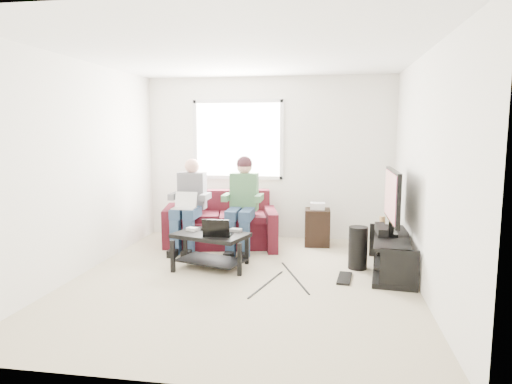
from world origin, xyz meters
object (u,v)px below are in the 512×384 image
sofa (221,225)px  tv_stand (391,256)px  subwoofer (358,248)px  end_table (317,226)px  coffee_table (211,243)px  tv (392,198)px

sofa → tv_stand: bearing=-22.3°
subwoofer → end_table: (-0.55, 1.11, 0.02)m
sofa → end_table: (1.47, 0.20, -0.01)m
sofa → tv_stand: sofa is taller
sofa → coffee_table: bearing=-82.3°
tv_stand → coffee_table: bearing=-175.1°
tv_stand → tv: size_ratio=1.31×
coffee_table → end_table: 1.91m
coffee_table → subwoofer: (1.86, 0.28, -0.06)m
tv_stand → subwoofer: bearing=168.4°
sofa → coffee_table: 1.20m
coffee_table → end_table: (1.31, 1.39, -0.04)m
tv → coffee_table: bearing=-172.5°
tv_stand → subwoofer: subwoofer is taller
subwoofer → end_table: end_table is taller
coffee_table → tv: 2.35m
sofa → tv: tv is taller
tv → end_table: 1.58m
tv → end_table: size_ratio=1.67×
coffee_table → tv_stand: 2.27m
sofa → coffee_table: sofa is taller
tv_stand → end_table: size_ratio=2.18×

